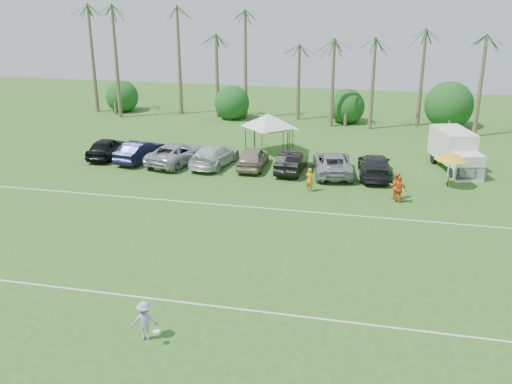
# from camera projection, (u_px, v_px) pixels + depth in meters

# --- Properties ---
(ground) EXTENTS (120.00, 120.00, 0.00)m
(ground) POSITION_uv_depth(u_px,v_px,m) (132.00, 322.00, 23.87)
(ground) COLOR #2D601C
(ground) RESTS_ON ground
(field_lines) EXTENTS (80.00, 12.10, 0.01)m
(field_lines) POSITION_uv_depth(u_px,v_px,m) (193.00, 243.00, 31.20)
(field_lines) COLOR white
(field_lines) RESTS_ON ground
(palm_tree_0) EXTENTS (2.40, 2.40, 8.90)m
(palm_tree_0) POSITION_uv_depth(u_px,v_px,m) (84.00, 44.00, 60.73)
(palm_tree_0) COLOR brown
(palm_tree_0) RESTS_ON ground
(palm_tree_1) EXTENTS (2.40, 2.40, 9.90)m
(palm_tree_1) POSITION_uv_depth(u_px,v_px,m) (127.00, 36.00, 59.40)
(palm_tree_1) COLOR brown
(palm_tree_1) RESTS_ON ground
(palm_tree_2) EXTENTS (2.40, 2.40, 10.90)m
(palm_tree_2) POSITION_uv_depth(u_px,v_px,m) (172.00, 28.00, 58.07)
(palm_tree_2) COLOR brown
(palm_tree_2) RESTS_ON ground
(palm_tree_3) EXTENTS (2.40, 2.40, 11.90)m
(palm_tree_3) POSITION_uv_depth(u_px,v_px,m) (209.00, 20.00, 56.96)
(palm_tree_3) COLOR brown
(palm_tree_3) RESTS_ON ground
(palm_tree_4) EXTENTS (2.40, 2.40, 8.90)m
(palm_tree_4) POSITION_uv_depth(u_px,v_px,m) (248.00, 48.00, 57.01)
(palm_tree_4) COLOR brown
(palm_tree_4) RESTS_ON ground
(palm_tree_5) EXTENTS (2.40, 2.40, 9.90)m
(palm_tree_5) POSITION_uv_depth(u_px,v_px,m) (288.00, 39.00, 55.89)
(palm_tree_5) COLOR brown
(palm_tree_5) RESTS_ON ground
(palm_tree_6) EXTENTS (2.40, 2.40, 10.90)m
(palm_tree_6) POSITION_uv_depth(u_px,v_px,m) (329.00, 31.00, 54.77)
(palm_tree_6) COLOR brown
(palm_tree_6) RESTS_ON ground
(palm_tree_7) EXTENTS (2.40, 2.40, 11.90)m
(palm_tree_7) POSITION_uv_depth(u_px,v_px,m) (372.00, 22.00, 53.66)
(palm_tree_7) COLOR brown
(palm_tree_7) RESTS_ON ground
(palm_tree_8) EXTENTS (2.40, 2.40, 8.90)m
(palm_tree_8) POSITION_uv_depth(u_px,v_px,m) (424.00, 52.00, 53.50)
(palm_tree_8) COLOR brown
(palm_tree_8) RESTS_ON ground
(palm_tree_9) EXTENTS (2.40, 2.40, 9.90)m
(palm_tree_9) POSITION_uv_depth(u_px,v_px,m) (482.00, 43.00, 52.18)
(palm_tree_9) COLOR brown
(palm_tree_9) RESTS_ON ground
(bush_tree_0) EXTENTS (4.00, 4.00, 4.00)m
(bush_tree_0) POSITION_uv_depth(u_px,v_px,m) (119.00, 96.00, 62.96)
(bush_tree_0) COLOR brown
(bush_tree_0) RESTS_ON ground
(bush_tree_1) EXTENTS (4.00, 4.00, 4.00)m
(bush_tree_1) POSITION_uv_depth(u_px,v_px,m) (232.00, 101.00, 60.28)
(bush_tree_1) COLOR brown
(bush_tree_1) RESTS_ON ground
(bush_tree_2) EXTENTS (4.00, 4.00, 4.00)m
(bush_tree_2) POSITION_uv_depth(u_px,v_px,m) (347.00, 106.00, 57.80)
(bush_tree_2) COLOR brown
(bush_tree_2) RESTS_ON ground
(bush_tree_3) EXTENTS (4.00, 4.00, 4.00)m
(bush_tree_3) POSITION_uv_depth(u_px,v_px,m) (450.00, 111.00, 55.74)
(bush_tree_3) COLOR brown
(bush_tree_3) RESTS_ON ground
(sideline_player_a) EXTENTS (0.71, 0.60, 1.67)m
(sideline_player_a) POSITION_uv_depth(u_px,v_px,m) (310.00, 180.00, 38.87)
(sideline_player_a) COLOR orange
(sideline_player_a) RESTS_ON ground
(sideline_player_b) EXTENTS (0.90, 0.71, 1.80)m
(sideline_player_b) POSITION_uv_depth(u_px,v_px,m) (396.00, 186.00, 37.50)
(sideline_player_b) COLOR orange
(sideline_player_b) RESTS_ON ground
(sideline_player_c) EXTENTS (1.14, 0.83, 1.79)m
(sideline_player_c) POSITION_uv_depth(u_px,v_px,m) (399.00, 190.00, 36.80)
(sideline_player_c) COLOR #D15517
(sideline_player_c) RESTS_ON ground
(box_truck) EXTENTS (3.77, 6.15, 2.98)m
(box_truck) POSITION_uv_depth(u_px,v_px,m) (456.00, 150.00, 43.12)
(box_truck) COLOR white
(box_truck) RESTS_ON ground
(canopy_tent_left) EXTENTS (4.26, 4.26, 3.45)m
(canopy_tent_left) POSITION_uv_depth(u_px,v_px,m) (275.00, 117.00, 47.83)
(canopy_tent_left) COLOR black
(canopy_tent_left) RESTS_ON ground
(canopy_tent_right) EXTENTS (4.78, 4.78, 3.87)m
(canopy_tent_right) POSITION_uv_depth(u_px,v_px,m) (268.00, 114.00, 47.19)
(canopy_tent_right) COLOR black
(canopy_tent_right) RESTS_ON ground
(market_umbrella) EXTENTS (2.27, 2.27, 2.53)m
(market_umbrella) POSITION_uv_depth(u_px,v_px,m) (451.00, 156.00, 39.19)
(market_umbrella) COLOR black
(market_umbrella) RESTS_ON ground
(frisbee_player) EXTENTS (1.33, 0.89, 1.66)m
(frisbee_player) POSITION_uv_depth(u_px,v_px,m) (145.00, 321.00, 22.50)
(frisbee_player) COLOR #A298D7
(frisbee_player) RESTS_ON ground
(parked_car_0) EXTENTS (2.21, 4.95, 1.65)m
(parked_car_0) POSITION_uv_depth(u_px,v_px,m) (107.00, 148.00, 46.61)
(parked_car_0) COLOR black
(parked_car_0) RESTS_ON ground
(parked_car_1) EXTENTS (2.67, 5.25, 1.65)m
(parked_car_1) POSITION_uv_depth(u_px,v_px,m) (140.00, 151.00, 45.67)
(parked_car_1) COLOR black
(parked_car_1) RESTS_ON ground
(parked_car_2) EXTENTS (3.91, 6.38, 1.65)m
(parked_car_2) POSITION_uv_depth(u_px,v_px,m) (176.00, 153.00, 45.04)
(parked_car_2) COLOR #9CA0A6
(parked_car_2) RESTS_ON ground
(parked_car_3) EXTENTS (3.18, 5.98, 1.65)m
(parked_car_3) POSITION_uv_depth(u_px,v_px,m) (214.00, 155.00, 44.54)
(parked_car_3) COLOR silver
(parked_car_3) RESTS_ON ground
(parked_car_4) EXTENTS (2.10, 4.91, 1.65)m
(parked_car_4) POSITION_uv_depth(u_px,v_px,m) (253.00, 158.00, 43.92)
(parked_car_4) COLOR gray
(parked_car_4) RESTS_ON ground
(parked_car_5) EXTENTS (1.95, 5.08, 1.65)m
(parked_car_5) POSITION_uv_depth(u_px,v_px,m) (292.00, 161.00, 43.11)
(parked_car_5) COLOR black
(parked_car_5) RESTS_ON ground
(parked_car_6) EXTENTS (3.72, 6.33, 1.65)m
(parked_car_6) POSITION_uv_depth(u_px,v_px,m) (333.00, 163.00, 42.54)
(parked_car_6) COLOR gray
(parked_car_6) RESTS_ON ground
(parked_car_7) EXTENTS (2.81, 5.87, 1.65)m
(parked_car_7) POSITION_uv_depth(u_px,v_px,m) (375.00, 166.00, 41.95)
(parked_car_7) COLOR black
(parked_car_7) RESTS_ON ground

